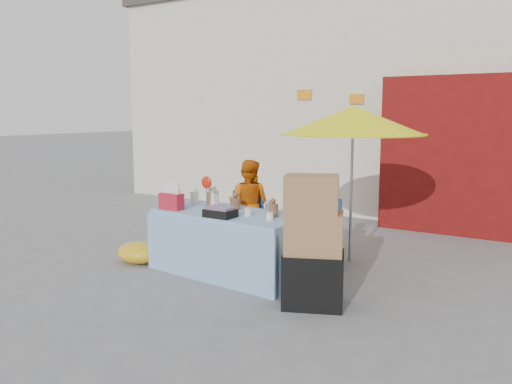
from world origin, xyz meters
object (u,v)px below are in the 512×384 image
Objects in this scene: market_table at (231,242)px; chair_right at (320,244)px; chair_left at (243,233)px; umbrella at (353,121)px; vendor_beige at (325,219)px; vendor_orange at (248,204)px; box_stack at (313,246)px.

market_table is 1.28m from chair_right.
umbrella reaches higher than chair_left.
market_table reaches higher than vendor_beige.
vendor_orange is 2.51m from box_stack.
umbrella reaches higher than vendor_orange.
vendor_orange is 0.96× the size of box_stack.
vendor_orange is at bearing 75.35° from chair_left.
chair_right is 0.64× the size of vendor_orange.
box_stack is (0.65, -1.64, 0.06)m from vendor_beige.
market_table is at bearing -76.47° from chair_left.
box_stack is at bearing -13.41° from market_table.
vendor_beige is at bearing 75.35° from chair_right.
box_stack reaches higher than chair_left.
chair_left is at bearing 166.88° from chair_right.
chair_right is 0.62× the size of box_stack.
box_stack is at bearing -51.37° from chair_left.
box_stack is at bearing 126.16° from vendor_orange.
umbrella is (1.55, 0.28, 1.64)m from chair_left.
umbrella is (0.30, 0.15, 1.32)m from vendor_beige.
chair_left is at bearing -169.62° from umbrella.
market_table is 1.83× the size of vendor_beige.
chair_left is 0.62× the size of box_stack.
umbrella is at bearing 101.16° from box_stack.
umbrella is at bearing 57.18° from market_table.
umbrella reaches higher than chair_right.
umbrella is at bearing -2.74° from chair_left.
vendor_orange is 0.63× the size of umbrella.
vendor_beige is (0.00, 0.13, 0.32)m from chair_right.
umbrella reaches higher than vendor_beige.
vendor_orange reaches higher than market_table.
chair_left is 1.30m from vendor_beige.
chair_right is at bearing -13.12° from chair_left.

